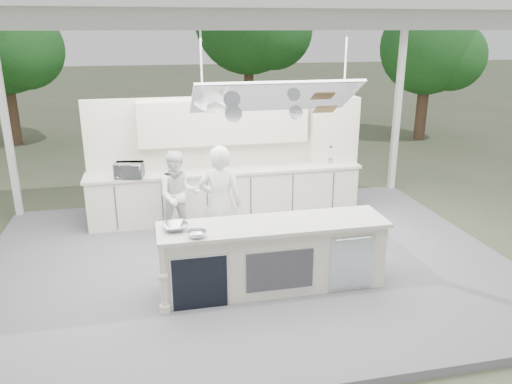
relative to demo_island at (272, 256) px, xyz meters
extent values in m
plane|color=#4A5037|center=(-0.18, 0.91, -0.60)|extent=(90.00, 90.00, 0.00)
cube|color=#59595D|center=(-0.18, 0.91, -0.54)|extent=(8.00, 6.00, 0.12)
cube|color=white|center=(3.72, 3.81, 1.25)|extent=(0.12, 0.12, 3.70)
cube|color=white|center=(-4.08, 3.81, 1.25)|extent=(0.12, 0.12, 3.70)
cube|color=white|center=(-0.18, 0.91, 3.18)|extent=(8.20, 6.20, 0.16)
cube|color=white|center=(-0.18, -1.99, 3.02)|extent=(8.00, 0.12, 0.16)
cube|color=white|center=(-0.18, 3.81, 3.02)|extent=(8.00, 0.12, 0.16)
cube|color=white|center=(3.72, 0.91, 3.02)|extent=(0.12, 6.00, 0.16)
cube|color=white|center=(0.02, 0.01, 2.15)|extent=(2.00, 0.71, 0.43)
cube|color=white|center=(0.02, 0.01, 2.15)|extent=(2.06, 0.76, 0.46)
cylinder|color=white|center=(-0.88, 0.01, 2.63)|extent=(0.02, 0.02, 0.95)
cylinder|color=white|center=(0.92, 0.01, 2.63)|extent=(0.02, 0.02, 0.95)
cylinder|color=silver|center=(-0.48, 0.16, 1.93)|extent=(0.22, 0.14, 0.21)
cylinder|color=silver|center=(0.32, 0.11, 1.93)|extent=(0.18, 0.12, 0.18)
cube|color=olive|center=(0.72, 0.13, 1.95)|extent=(0.28, 0.18, 0.12)
cube|color=white|center=(0.02, 0.01, -0.03)|extent=(3.00, 0.70, 0.90)
cube|color=beige|center=(0.02, 0.01, 0.45)|extent=(3.10, 0.78, 0.05)
cylinder|color=white|center=(-1.48, -0.34, -0.02)|extent=(0.11, 0.11, 0.92)
cube|color=black|center=(-1.03, -0.34, -0.12)|extent=(0.70, 0.04, 0.72)
cube|color=silver|center=(-1.03, -0.35, -0.12)|extent=(0.74, 0.03, 0.72)
cube|color=#3B3A3F|center=(0.02, -0.35, -0.06)|extent=(0.90, 0.02, 0.55)
cube|color=silver|center=(1.02, -0.35, -0.06)|extent=(0.62, 0.02, 0.78)
cube|color=white|center=(-0.18, 2.81, -0.03)|extent=(5.00, 0.65, 0.90)
cube|color=beige|center=(-0.18, 2.81, 0.45)|extent=(5.08, 0.72, 0.05)
cube|color=white|center=(-0.18, 3.11, 0.65)|extent=(5.00, 0.10, 2.25)
cube|color=white|center=(-0.18, 2.98, 1.32)|extent=(3.10, 0.38, 0.80)
cube|color=white|center=(1.92, 2.93, 1.07)|extent=(0.90, 0.45, 1.30)
cube|color=olive|center=(1.92, 2.93, 1.07)|extent=(0.84, 0.40, 0.03)
cylinder|color=silver|center=(1.82, 2.79, 0.53)|extent=(0.20, 0.20, 0.12)
cylinder|color=black|center=(1.82, 2.79, 0.69)|extent=(0.17, 0.17, 0.20)
cylinder|color=black|center=(2.17, 2.79, 0.52)|extent=(0.16, 0.16, 0.10)
cone|color=black|center=(2.17, 2.79, 0.69)|extent=(0.14, 0.14, 0.24)
cylinder|color=brown|center=(-5.68, 10.91, 0.45)|extent=(0.36, 0.36, 2.10)
sphere|color=#246123|center=(-5.68, 10.91, 2.69)|extent=(3.40, 3.40, 3.40)
sphere|color=#246123|center=(-5.00, 10.40, 2.35)|extent=(2.38, 2.38, 2.38)
cylinder|color=brown|center=(2.32, 12.91, 0.63)|extent=(0.36, 0.36, 2.45)
sphere|color=#246123|center=(2.32, 12.91, 3.25)|extent=(4.00, 4.00, 4.00)
sphere|color=#246123|center=(3.12, 12.31, 2.85)|extent=(2.80, 2.80, 2.80)
cylinder|color=brown|center=(7.32, 8.91, 0.37)|extent=(0.36, 0.36, 1.92)
sphere|color=#246123|center=(7.32, 8.91, 2.38)|extent=(3.00, 3.00, 3.00)
sphere|color=#246123|center=(7.92, 8.46, 2.08)|extent=(2.10, 2.10, 2.10)
imported|color=white|center=(-0.55, 1.05, 0.43)|extent=(0.75, 0.59, 1.81)
imported|color=white|center=(-1.12, 2.01, 0.29)|extent=(0.78, 0.62, 1.52)
imported|color=#B9BCC1|center=(-1.91, 2.61, 0.61)|extent=(0.53, 0.40, 0.27)
imported|color=#B6B9BD|center=(-1.28, 0.05, 0.52)|extent=(0.38, 0.38, 0.08)
imported|color=silver|center=(-1.03, -0.24, 0.51)|extent=(0.25, 0.25, 0.08)
camera|label=1|loc=(-1.54, -6.00, 2.97)|focal=35.00mm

